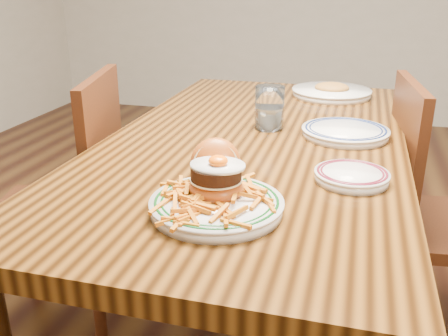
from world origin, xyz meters
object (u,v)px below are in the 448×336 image
(table, at_px, (255,165))
(chair_left, at_px, (72,202))
(chair_right, at_px, (435,212))
(side_plate, at_px, (352,175))
(main_plate, at_px, (216,193))

(table, bearing_deg, chair_left, -175.14)
(chair_left, distance_m, chair_right, 1.19)
(chair_right, distance_m, side_plate, 0.61)
(table, relative_size, side_plate, 8.99)
(chair_right, bearing_deg, chair_left, 5.35)
(chair_left, distance_m, side_plate, 0.96)
(chair_left, bearing_deg, chair_right, -2.31)
(main_plate, bearing_deg, chair_right, 34.89)
(chair_left, bearing_deg, main_plate, -49.02)
(chair_right, height_order, side_plate, chair_right)
(chair_left, bearing_deg, side_plate, -27.94)
(table, height_order, main_plate, main_plate)
(chair_left, relative_size, chair_right, 1.01)
(side_plate, bearing_deg, chair_left, 178.52)
(chair_right, bearing_deg, main_plate, 45.58)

